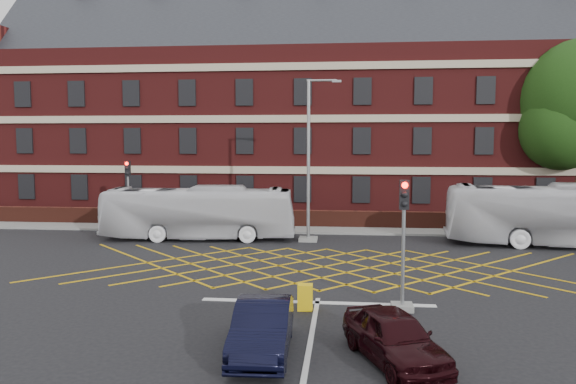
# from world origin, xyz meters

# --- Properties ---
(ground) EXTENTS (120.00, 120.00, 0.00)m
(ground) POSITION_xyz_m (0.00, 0.00, 0.00)
(ground) COLOR black
(ground) RESTS_ON ground
(victorian_building) EXTENTS (51.00, 12.17, 20.40)m
(victorian_building) POSITION_xyz_m (0.25, 22.00, 7.84)
(victorian_building) COLOR #571616
(victorian_building) RESTS_ON ground
(boundary_wall) EXTENTS (56.00, 0.50, 1.10)m
(boundary_wall) POSITION_xyz_m (0.00, 13.00, 0.55)
(boundary_wall) COLOR #4C1D14
(boundary_wall) RESTS_ON ground
(far_pavement) EXTENTS (60.00, 3.00, 0.12)m
(far_pavement) POSITION_xyz_m (0.00, 12.00, 0.06)
(far_pavement) COLOR slate
(far_pavement) RESTS_ON ground
(box_junction_hatching) EXTENTS (8.22, 8.22, 0.02)m
(box_junction_hatching) POSITION_xyz_m (0.00, 2.00, 0.01)
(box_junction_hatching) COLOR #CC990C
(box_junction_hatching) RESTS_ON ground
(stop_line) EXTENTS (8.00, 0.30, 0.02)m
(stop_line) POSITION_xyz_m (0.00, -3.50, 0.01)
(stop_line) COLOR silver
(stop_line) RESTS_ON ground
(centre_line) EXTENTS (0.15, 14.00, 0.02)m
(centre_line) POSITION_xyz_m (0.00, -10.00, 0.01)
(centre_line) COLOR silver
(centre_line) RESTS_ON ground
(bus_left) EXTENTS (10.89, 3.27, 2.99)m
(bus_left) POSITION_xyz_m (-7.24, 8.23, 1.50)
(bus_left) COLOR silver
(bus_left) RESTS_ON ground
(bus_right) EXTENTS (12.03, 3.94, 3.29)m
(bus_right) POSITION_xyz_m (12.22, 8.04, 1.65)
(bus_right) COLOR silver
(bus_right) RESTS_ON ground
(car_navy) EXTENTS (1.61, 4.16, 1.35)m
(car_navy) POSITION_xyz_m (-1.20, -8.18, 0.67)
(car_navy) COLOR black
(car_navy) RESTS_ON ground
(car_maroon) EXTENTS (2.88, 4.16, 1.31)m
(car_maroon) POSITION_xyz_m (2.18, -8.47, 0.66)
(car_maroon) COLOR black
(car_maroon) RESTS_ON ground
(traffic_light_near) EXTENTS (0.70, 0.70, 4.27)m
(traffic_light_near) POSITION_xyz_m (2.81, -4.04, 1.76)
(traffic_light_near) COLOR slate
(traffic_light_near) RESTS_ON ground
(traffic_light_far) EXTENTS (0.70, 0.70, 4.27)m
(traffic_light_far) POSITION_xyz_m (-12.40, 10.96, 1.76)
(traffic_light_far) COLOR slate
(traffic_light_far) RESTS_ON ground
(street_lamp) EXTENTS (2.25, 1.00, 8.81)m
(street_lamp) POSITION_xyz_m (-1.03, 8.29, 3.02)
(street_lamp) COLOR slate
(street_lamp) RESTS_ON ground
(direction_signs) EXTENTS (1.10, 0.16, 2.20)m
(direction_signs) POSITION_xyz_m (-12.00, 11.54, 1.38)
(direction_signs) COLOR gray
(direction_signs) RESTS_ON ground
(utility_cabinet) EXTENTS (0.48, 0.43, 0.85)m
(utility_cabinet) POSITION_xyz_m (-0.36, -4.34, 0.43)
(utility_cabinet) COLOR yellow
(utility_cabinet) RESTS_ON ground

